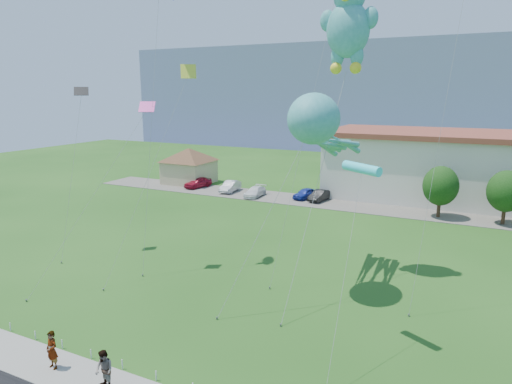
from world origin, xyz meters
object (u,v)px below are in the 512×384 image
parked_car_red (198,182)px  parked_car_black (320,195)px  teddy_bear_kite (348,23)px  pedestrian_left (52,350)px  octopus_kite (319,129)px  pavilion (189,162)px  pedestrian_right (104,370)px  parked_car_blue (305,193)px  parked_car_silver (230,186)px  parked_car_white (255,192)px

parked_car_red → parked_car_black: 17.47m
parked_car_red → teddy_bear_kite: 36.30m
pedestrian_left → octopus_kite: (7.85, 14.93, 9.57)m
pavilion → parked_car_black: pavilion is taller
pedestrian_left → pedestrian_right: bearing=5.2°
parked_car_blue → teddy_bear_kite: teddy_bear_kite is taller
parked_car_red → octopus_kite: octopus_kite is taller
pavilion → octopus_kite: 38.83m
parked_car_silver → parked_car_blue: bearing=-3.1°
parked_car_white → parked_car_blue: (6.05, 1.71, 0.03)m
parked_car_red → octopus_kite: bearing=-30.1°
parked_car_white → parked_car_black: bearing=7.8°
parked_car_black → octopus_kite: (7.49, -23.41, 9.90)m
pedestrian_right → parked_car_blue: bearing=113.4°
octopus_kite → teddy_bear_kite: teddy_bear_kite is taller
pedestrian_left → octopus_kite: 19.39m
pedestrian_right → octopus_kite: octopus_kite is taller
parked_car_silver → pedestrian_left: bearing=-78.9°
parked_car_white → octopus_kite: octopus_kite is taller
pavilion → pedestrian_left: 45.51m
parked_car_black → octopus_kite: octopus_kite is taller
parked_car_silver → octopus_kite: 31.92m
parked_car_red → teddy_bear_kite: bearing=-24.5°
parked_car_black → octopus_kite: 26.50m
parked_car_black → octopus_kite: size_ratio=0.30×
pedestrian_right → parked_car_silver: 41.05m
teddy_bear_kite → parked_car_blue: bearing=116.6°
pedestrian_left → parked_car_silver: pedestrian_left is taller
pavilion → octopus_kite: bearing=-42.7°
pedestrian_left → parked_car_red: 42.07m
pedestrian_right → parked_car_blue: (-4.91, 38.69, -0.31)m
parked_car_silver → pavilion: bearing=155.7°
octopus_kite → parked_car_silver: bearing=130.4°
parked_car_blue → pedestrian_left: bearing=-71.4°
parked_car_blue → parked_car_black: size_ratio=0.96×
parked_car_blue → teddy_bear_kite: bearing=-47.1°
pedestrian_left → parked_car_blue: bearing=99.0°
pedestrian_right → teddy_bear_kite: size_ratio=0.09×
pedestrian_left → parked_car_white: bearing=108.3°
parked_car_silver → parked_car_black: 12.18m
teddy_bear_kite → parked_car_silver: bearing=136.3°
pavilion → parked_car_red: pavilion is taller
pedestrian_left → teddy_bear_kite: teddy_bear_kite is taller
parked_car_red → parked_car_black: size_ratio=1.08×
parked_car_blue → parked_car_black: 1.95m
pedestrian_right → octopus_kite: 18.38m
pedestrian_right → parked_car_black: 38.53m
octopus_kite → pavilion: bearing=137.3°
pedestrian_right → teddy_bear_kite: 25.48m
pedestrian_left → parked_car_white: pedestrian_left is taller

